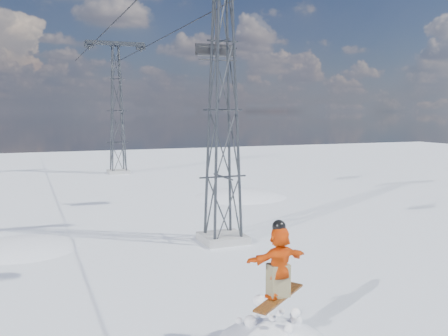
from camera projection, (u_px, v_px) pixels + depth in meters
The scene contains 5 objects.
ground at pixel (306, 317), 13.28m from camera, with size 120.00×120.00×0.00m, color white.
lift_tower_near at pixel (223, 111), 20.34m from camera, with size 5.20×1.80×11.43m.
lift_tower_far at pixel (117, 111), 43.40m from camera, with size 5.20×1.80×11.43m.
haul_cables at pixel (153, 22), 30.34m from camera, with size 4.46×51.00×0.06m.
lift_chair_mid at pixel (215, 51), 26.90m from camera, with size 2.18×0.63×2.71m.
Camera 1 is at (-6.76, -11.02, 5.44)m, focal length 40.00 mm.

